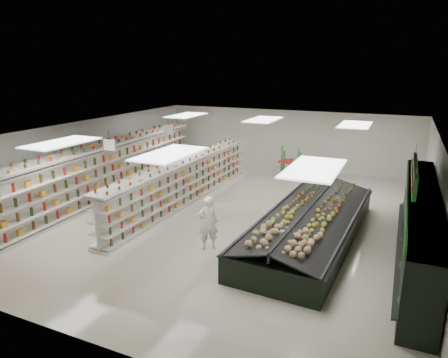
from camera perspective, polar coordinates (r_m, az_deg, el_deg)
The scene contains 16 objects.
floor at distance 15.48m, azimuth 0.51°, elevation -4.98°, with size 16.00×16.00×0.00m, color beige.
ceiling at distance 14.65m, azimuth 0.54°, elevation 6.80°, with size 14.00×16.00×0.02m, color white.
wall_back at distance 22.37m, azimuth 8.85°, elevation 5.61°, with size 14.00×0.02×3.20m, color silver.
wall_front at distance 8.75m, azimuth -21.56°, elevation -11.84°, with size 14.00×0.02×3.20m, color silver.
wall_left at distance 18.84m, azimuth -19.38°, elevation 2.99°, with size 0.02×16.00×3.20m, color silver.
wall_right at distance 13.86m, azimuth 28.09°, elevation -2.43°, with size 0.02×16.00×3.20m, color silver.
produce_wall_case at distance 12.52m, azimuth 26.09°, elevation -5.75°, with size 0.93×8.00×2.20m.
aisle_sign_near at distance 15.05m, azimuth -16.05°, elevation 4.70°, with size 0.52×0.06×0.75m.
aisle_sign_far at distance 18.24m, azimuth -7.96°, elevation 7.02°, with size 0.52×0.06×0.75m.
hortifruti_banner at distance 12.10m, azimuth 25.54°, elevation 0.63°, with size 0.12×3.20×0.95m.
gondola_left at distance 17.68m, azimuth -16.82°, elevation 0.65°, with size 1.55×13.53×2.34m.
gondola_center at distance 16.53m, azimuth -5.50°, elevation -0.62°, with size 0.95×10.54×1.82m.
produce_island at distance 13.45m, azimuth 12.23°, elevation -6.21°, with size 3.23×7.97×1.17m.
soda_endcap at distance 20.85m, azimuth 9.50°, elevation 2.32°, with size 1.18×0.84×1.45m.
shopper_main at distance 12.33m, azimuth -2.28°, elevation -6.28°, with size 0.63×0.41×1.72m, color silver.
shopper_background at distance 19.61m, azimuth -6.86°, elevation 2.26°, with size 0.91×0.56×1.87m, color tan.
Camera 1 is at (5.82, -13.25, 5.50)m, focal length 32.00 mm.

